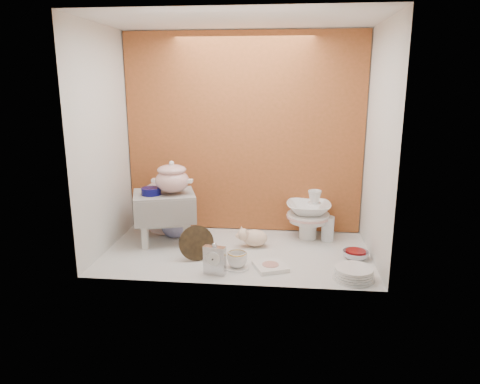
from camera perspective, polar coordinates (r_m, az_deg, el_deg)
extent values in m
plane|color=silver|center=(3.03, -0.42, -7.81)|extent=(1.80, 1.80, 0.00)
cube|color=#AA532A|center=(3.33, 0.51, 7.54)|extent=(1.80, 0.06, 1.50)
cube|color=silver|center=(3.07, -17.50, 6.33)|extent=(0.06, 1.00, 1.50)
cube|color=silver|center=(2.88, 17.75, 5.84)|extent=(0.06, 1.00, 1.50)
cube|color=white|center=(2.83, -0.48, 21.59)|extent=(1.80, 1.00, 0.06)
cylinder|color=#0A0B52|center=(3.12, -11.51, 0.09)|extent=(0.16, 0.16, 0.05)
imported|color=silver|center=(3.34, -8.48, -3.86)|extent=(0.25, 0.25, 0.22)
cube|color=silver|center=(2.67, -3.32, -8.68)|extent=(0.14, 0.07, 0.20)
ellipsoid|color=beige|center=(3.10, 1.96, -5.95)|extent=(0.24, 0.17, 0.13)
cylinder|color=white|center=(2.78, -0.37, -9.80)|extent=(0.16, 0.16, 0.01)
imported|color=white|center=(2.76, -0.38, -8.77)|extent=(0.14, 0.14, 0.10)
cube|color=white|center=(2.78, 3.98, -9.67)|extent=(0.24, 0.24, 0.03)
cylinder|color=white|center=(2.70, 14.59, -10.22)|extent=(0.24, 0.24, 0.07)
imported|color=silver|center=(3.01, 14.84, -7.94)|extent=(0.18, 0.18, 0.05)
cylinder|color=silver|center=(3.27, 11.36, -4.71)|extent=(0.10, 0.10, 0.18)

